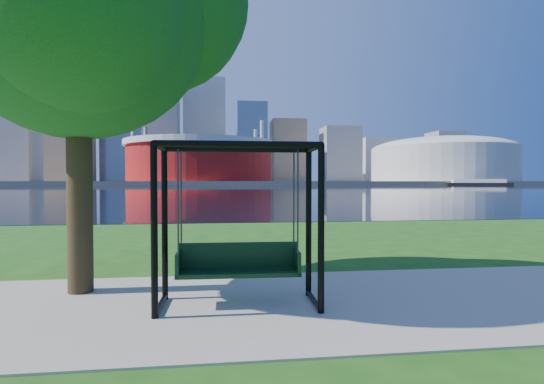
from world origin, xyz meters
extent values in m
plane|color=#1E5114|center=(0.00, 0.00, 0.00)|extent=(900.00, 900.00, 0.00)
cube|color=#9E937F|center=(0.00, -0.50, 0.01)|extent=(120.00, 4.00, 0.03)
cube|color=black|center=(0.00, 102.00, 0.01)|extent=(900.00, 180.00, 0.02)
cube|color=#937F60|center=(0.00, 306.00, 1.00)|extent=(900.00, 228.00, 2.00)
cylinder|color=maroon|center=(-10.00, 235.00, 13.00)|extent=(80.00, 80.00, 22.00)
cylinder|color=silver|center=(-10.00, 235.00, 22.50)|extent=(83.00, 83.00, 3.00)
cylinder|color=silver|center=(22.91, 254.00, 18.00)|extent=(2.00, 2.00, 32.00)
cylinder|color=silver|center=(-42.91, 254.00, 18.00)|extent=(2.00, 2.00, 32.00)
cylinder|color=silver|center=(-42.91, 216.00, 18.00)|extent=(2.00, 2.00, 32.00)
cylinder|color=silver|center=(22.91, 216.00, 18.00)|extent=(2.00, 2.00, 32.00)
cylinder|color=beige|center=(135.00, 235.00, 12.00)|extent=(84.00, 84.00, 20.00)
ellipsoid|color=beige|center=(135.00, 235.00, 21.00)|extent=(84.00, 84.00, 15.12)
cube|color=gray|center=(-140.00, 310.00, 33.00)|extent=(28.00, 28.00, 62.00)
cube|color=#998466|center=(-100.00, 300.00, 46.00)|extent=(26.00, 26.00, 88.00)
cube|color=slate|center=(-70.00, 325.00, 49.50)|extent=(30.00, 24.00, 95.00)
cube|color=gray|center=(-40.00, 305.00, 38.00)|extent=(24.00, 24.00, 72.00)
cube|color=silver|center=(-10.00, 335.00, 42.00)|extent=(32.00, 28.00, 80.00)
cube|color=slate|center=(25.00, 310.00, 31.00)|extent=(22.00, 22.00, 58.00)
cube|color=#998466|center=(55.00, 325.00, 26.00)|extent=(26.00, 26.00, 48.00)
cube|color=gray|center=(95.00, 315.00, 23.00)|extent=(28.00, 24.00, 42.00)
cube|color=silver|center=(135.00, 340.00, 20.00)|extent=(30.00, 26.00, 36.00)
cube|color=gray|center=(185.00, 320.00, 22.00)|extent=(24.00, 24.00, 40.00)
cube|color=#998466|center=(225.00, 335.00, 18.00)|extent=(26.00, 26.00, 32.00)
sphere|color=#998466|center=(-100.00, 300.00, 93.50)|extent=(10.00, 10.00, 10.00)
cylinder|color=black|center=(-1.73, -1.00, 1.17)|extent=(0.09, 0.09, 2.34)
cylinder|color=black|center=(0.50, -1.07, 1.17)|extent=(0.09, 0.09, 2.34)
cylinder|color=black|center=(-1.70, -0.09, 1.17)|extent=(0.09, 0.09, 2.34)
cylinder|color=black|center=(0.53, -0.15, 1.17)|extent=(0.09, 0.09, 2.34)
cylinder|color=black|center=(-0.61, -1.03, 2.34)|extent=(2.24, 0.16, 0.09)
cylinder|color=black|center=(-0.59, -0.12, 2.34)|extent=(2.24, 0.16, 0.09)
cylinder|color=black|center=(-1.72, -0.54, 2.34)|extent=(0.12, 0.92, 0.09)
cylinder|color=black|center=(-1.72, -0.54, 0.08)|extent=(0.10, 0.92, 0.07)
cylinder|color=black|center=(0.52, -0.61, 2.34)|extent=(0.12, 0.92, 0.09)
cylinder|color=black|center=(0.52, -0.61, 0.08)|extent=(0.10, 0.92, 0.07)
cube|color=black|center=(-0.60, -0.58, 0.51)|extent=(1.79, 0.51, 0.06)
cube|color=black|center=(-0.59, -0.38, 0.73)|extent=(1.78, 0.10, 0.39)
cube|color=black|center=(-1.46, -0.55, 0.65)|extent=(0.06, 0.46, 0.35)
cube|color=black|center=(0.26, -0.60, 0.65)|extent=(0.06, 0.46, 0.35)
cylinder|color=#35353B|center=(-1.44, -0.74, 1.55)|extent=(0.03, 0.03, 1.47)
cylinder|color=#35353B|center=(0.23, -0.79, 1.55)|extent=(0.03, 0.03, 1.47)
cylinder|color=#35353B|center=(-1.43, -0.36, 1.55)|extent=(0.03, 0.03, 1.47)
cylinder|color=#35353B|center=(0.24, -0.41, 1.55)|extent=(0.03, 0.03, 1.47)
cylinder|color=#2E2414|center=(-3.13, 0.53, 1.99)|extent=(0.40, 0.40, 3.97)
sphere|color=#174F19|center=(-3.13, 0.53, 4.70)|extent=(4.34, 4.34, 4.34)
sphere|color=#174F19|center=(-1.95, 1.07, 5.06)|extent=(3.25, 3.25, 3.25)
sphere|color=#174F19|center=(-2.77, -0.46, 4.24)|extent=(2.89, 2.89, 2.89)
cube|color=black|center=(125.70, 185.12, 0.61)|extent=(30.24, 17.59, 1.17)
cube|color=white|center=(125.70, 185.12, 2.08)|extent=(24.23, 14.17, 1.76)
camera|label=1|loc=(-0.91, -6.72, 1.84)|focal=28.00mm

